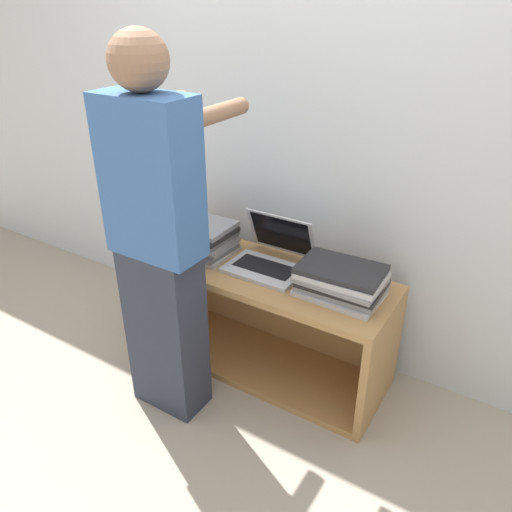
{
  "coord_description": "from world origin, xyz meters",
  "views": [
    {
      "loc": [
        1.11,
        -1.6,
        1.82
      ],
      "look_at": [
        0.0,
        0.17,
        0.7
      ],
      "focal_mm": 35.0,
      "sensor_mm": 36.0,
      "label": 1
    }
  ],
  "objects_px": {
    "laptop_stack_right": "(341,281)",
    "person": "(159,244)",
    "laptop_open": "(270,258)",
    "laptop_stack_left": "(197,237)"
  },
  "relations": [
    {
      "from": "laptop_open",
      "to": "laptop_stack_left",
      "type": "distance_m",
      "value": 0.42
    },
    {
      "from": "laptop_open",
      "to": "laptop_stack_left",
      "type": "xyz_separation_m",
      "value": [
        -0.41,
        -0.06,
        0.03
      ]
    },
    {
      "from": "laptop_stack_right",
      "to": "person",
      "type": "distance_m",
      "value": 0.83
    },
    {
      "from": "laptop_open",
      "to": "laptop_stack_left",
      "type": "relative_size",
      "value": 0.95
    },
    {
      "from": "laptop_open",
      "to": "laptop_stack_right",
      "type": "xyz_separation_m",
      "value": [
        0.41,
        -0.06,
        0.02
      ]
    },
    {
      "from": "laptop_stack_right",
      "to": "laptop_open",
      "type": "bearing_deg",
      "value": 171.63
    },
    {
      "from": "laptop_open",
      "to": "laptop_stack_right",
      "type": "bearing_deg",
      "value": -8.37
    },
    {
      "from": "laptop_stack_left",
      "to": "person",
      "type": "height_order",
      "value": "person"
    },
    {
      "from": "laptop_open",
      "to": "person",
      "type": "height_order",
      "value": "person"
    },
    {
      "from": "laptop_stack_left",
      "to": "laptop_stack_right",
      "type": "distance_m",
      "value": 0.82
    }
  ]
}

